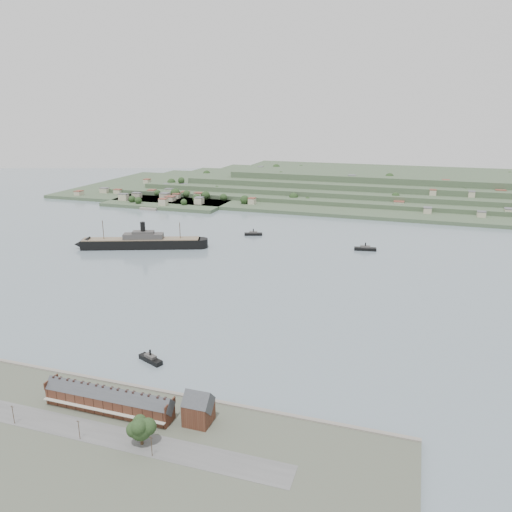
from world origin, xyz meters
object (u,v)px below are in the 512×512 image
(terrace_row, at_px, (109,400))
(fig_tree, at_px, (141,428))
(gabled_building, at_px, (198,408))
(steamship, at_px, (138,242))
(tugboat, at_px, (151,359))

(terrace_row, xyz_separation_m, fig_tree, (23.54, -14.77, 2.13))
(fig_tree, bearing_deg, terrace_row, 147.89)
(terrace_row, xyz_separation_m, gabled_building, (37.50, 4.02, 1.34))
(terrace_row, height_order, fig_tree, fig_tree)
(terrace_row, distance_m, fig_tree, 27.87)
(terrace_row, bearing_deg, gabled_building, 6.12)
(steamship, bearing_deg, gabled_building, -54.21)
(steamship, height_order, fig_tree, steamship)
(gabled_building, bearing_deg, fig_tree, -126.62)
(steamship, relative_size, fig_tree, 9.82)
(fig_tree, bearing_deg, gabled_building, 53.38)
(terrace_row, relative_size, steamship, 0.50)
(steamship, xyz_separation_m, tugboat, (112.41, -176.87, -3.61))
(tugboat, bearing_deg, steamship, 122.44)
(steamship, distance_m, tugboat, 209.60)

